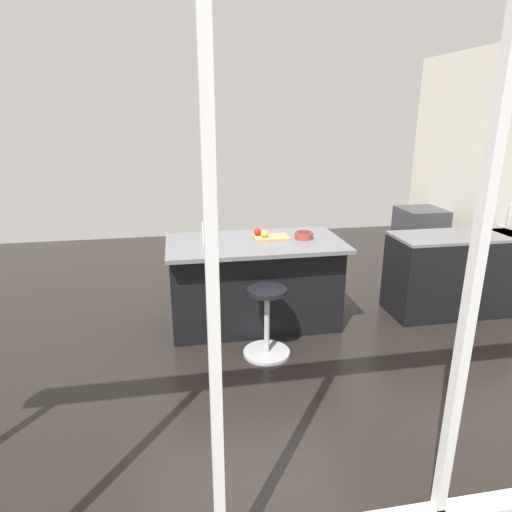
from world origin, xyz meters
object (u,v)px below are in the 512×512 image
at_px(oven_range, 419,239).
at_px(apple_red, 257,232).
at_px(cutting_board, 271,237).
at_px(kitchen_island, 254,282).
at_px(water_bottle, 205,232).
at_px(fruit_bowl, 304,235).
at_px(stool_by_window, 267,324).
at_px(apple_yellow, 265,234).

relative_size(oven_range, apple_red, 11.35).
bearing_deg(oven_range, cutting_board, 28.59).
distance_m(kitchen_island, water_bottle, 0.77).
xyz_separation_m(oven_range, kitchen_island, (2.67, 1.40, 0.04)).
bearing_deg(water_bottle, kitchen_island, -174.24).
bearing_deg(kitchen_island, apple_red, -116.06).
bearing_deg(fruit_bowl, oven_range, -146.39).
bearing_deg(cutting_board, fruit_bowl, 166.64).
distance_m(oven_range, kitchen_island, 3.02).
bearing_deg(stool_by_window, apple_red, -93.82).
bearing_deg(water_bottle, cutting_board, -172.52).
bearing_deg(stool_by_window, fruit_bowl, -129.54).
relative_size(stool_by_window, cutting_board, 1.84).
bearing_deg(apple_yellow, stool_by_window, 80.64).
height_order(oven_range, apple_red, apple_red).
xyz_separation_m(oven_range, stool_by_window, (2.67, 2.05, -0.13)).
bearing_deg(water_bottle, stool_by_window, 129.31).
bearing_deg(kitchen_island, stool_by_window, 90.05).
distance_m(apple_yellow, water_bottle, 0.62).
bearing_deg(apple_yellow, fruit_bowl, 171.16).
xyz_separation_m(apple_red, apple_yellow, (-0.06, 0.08, -0.00)).
distance_m(oven_range, stool_by_window, 3.37).
distance_m(cutting_board, water_bottle, 0.69).
relative_size(oven_range, cutting_board, 2.43).
xyz_separation_m(water_bottle, fruit_bowl, (-1.01, -0.01, -0.08)).
bearing_deg(water_bottle, apple_red, -164.17).
relative_size(apple_yellow, fruit_bowl, 0.39).
xyz_separation_m(kitchen_island, fruit_bowl, (-0.51, 0.04, 0.50)).
height_order(kitchen_island, stool_by_window, kitchen_island).
bearing_deg(apple_red, cutting_board, 152.56).
relative_size(stool_by_window, water_bottle, 2.12).
distance_m(oven_range, water_bottle, 3.54).
xyz_separation_m(kitchen_island, apple_red, (-0.05, -0.11, 0.52)).
xyz_separation_m(apple_red, water_bottle, (0.55, 0.16, 0.06)).
height_order(cutting_board, apple_red, apple_red).
xyz_separation_m(stool_by_window, water_bottle, (0.50, -0.61, 0.75)).
height_order(stool_by_window, water_bottle, water_bottle).
bearing_deg(stool_by_window, apple_yellow, -99.36).
bearing_deg(water_bottle, oven_range, -155.46).
xyz_separation_m(oven_range, apple_red, (2.62, 1.29, 0.56)).
distance_m(kitchen_island, stool_by_window, 0.68).
relative_size(oven_range, apple_yellow, 12.09).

